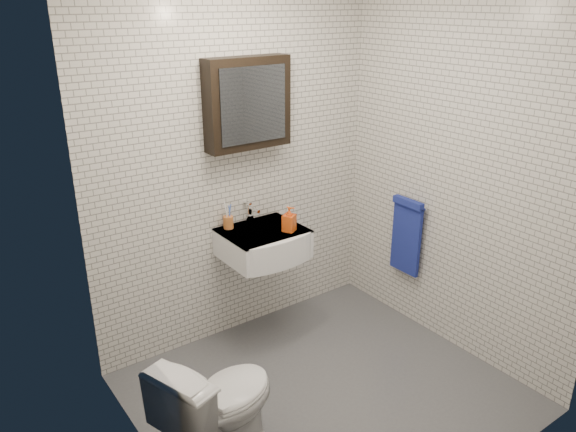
{
  "coord_description": "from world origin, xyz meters",
  "views": [
    {
      "loc": [
        -1.9,
        -2.23,
        2.35
      ],
      "look_at": [
        0.03,
        0.45,
        1.06
      ],
      "focal_mm": 35.0,
      "sensor_mm": 36.0,
      "label": 1
    }
  ],
  "objects": [
    {
      "name": "towel_rail",
      "position": [
        1.04,
        0.35,
        0.72
      ],
      "size": [
        0.09,
        0.3,
        0.58
      ],
      "color": "silver",
      "rests_on": "room_shell"
    },
    {
      "name": "faucet",
      "position": [
        0.05,
        0.93,
        0.92
      ],
      "size": [
        0.06,
        0.2,
        0.15
      ],
      "color": "silver",
      "rests_on": "washbasin"
    },
    {
      "name": "soap_bottle",
      "position": [
        0.19,
        0.65,
        0.94
      ],
      "size": [
        0.11,
        0.11,
        0.18
      ],
      "primitive_type": "imported",
      "rotation": [
        0.0,
        0.0,
        0.52
      ],
      "color": "#E25217",
      "rests_on": "washbasin"
    },
    {
      "name": "ground",
      "position": [
        0.0,
        0.0,
        0.01
      ],
      "size": [
        2.2,
        2.0,
        0.01
      ],
      "primitive_type": "cube",
      "color": "#4D4F55",
      "rests_on": "ground"
    },
    {
      "name": "washbasin",
      "position": [
        0.05,
        0.73,
        0.76
      ],
      "size": [
        0.55,
        0.5,
        0.2
      ],
      "color": "white",
      "rests_on": "room_shell"
    },
    {
      "name": "toothbrush_cup",
      "position": [
        -0.12,
        0.94,
        0.9
      ],
      "size": [
        0.08,
        0.08,
        0.19
      ],
      "rotation": [
        0.0,
        0.0,
        0.08
      ],
      "color": "#BB672E",
      "rests_on": "washbasin"
    },
    {
      "name": "room_shell",
      "position": [
        0.0,
        0.0,
        1.47
      ],
      "size": [
        2.22,
        2.02,
        2.51
      ],
      "color": "silver",
      "rests_on": "ground"
    },
    {
      "name": "toilet",
      "position": [
        -0.8,
        -0.09,
        0.35
      ],
      "size": [
        0.78,
        0.59,
        0.7
      ],
      "primitive_type": "imported",
      "rotation": [
        0.0,
        0.0,
        1.89
      ],
      "color": "white",
      "rests_on": "ground"
    },
    {
      "name": "mirror_cabinet",
      "position": [
        0.05,
        0.93,
        1.7
      ],
      "size": [
        0.6,
        0.15,
        0.6
      ],
      "color": "black",
      "rests_on": "room_shell"
    }
  ]
}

